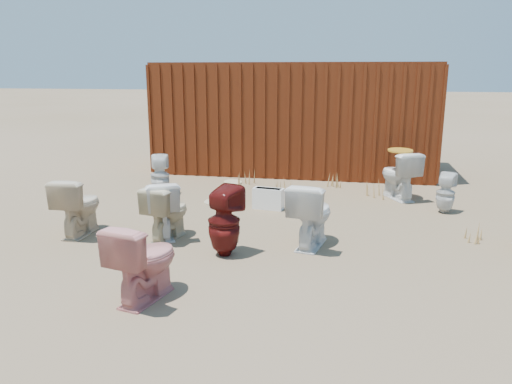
% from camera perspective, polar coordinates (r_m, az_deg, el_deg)
% --- Properties ---
extents(ground, '(100.00, 100.00, 0.00)m').
position_cam_1_polar(ground, '(6.71, -0.99, -5.77)').
color(ground, brown).
rests_on(ground, ground).
extents(shipping_container, '(6.00, 2.40, 2.40)m').
position_cam_1_polar(shipping_container, '(11.51, 4.46, 8.53)').
color(shipping_container, '#46180B').
rests_on(shipping_container, ground).
extents(toilet_front_a, '(0.75, 0.90, 0.80)m').
position_cam_1_polar(toilet_front_a, '(6.96, -10.72, -1.85)').
color(toilet_front_a, white).
rests_on(toilet_front_a, ground).
extents(toilet_front_pink, '(0.63, 0.88, 0.82)m').
position_cam_1_polar(toilet_front_pink, '(5.11, -12.63, -7.65)').
color(toilet_front_pink, '#D27D79').
rests_on(toilet_front_pink, ground).
extents(toilet_front_c, '(0.63, 0.91, 0.86)m').
position_cam_1_polar(toilet_front_c, '(6.51, 6.33, -2.53)').
color(toilet_front_c, white).
rests_on(toilet_front_c, ground).
extents(toilet_front_maroon, '(0.52, 0.52, 0.88)m').
position_cam_1_polar(toilet_front_maroon, '(6.14, -3.65, -3.37)').
color(toilet_front_maroon, '#54100E').
rests_on(toilet_front_maroon, ground).
extents(toilet_back_a, '(0.43, 0.44, 0.75)m').
position_cam_1_polar(toilet_back_a, '(9.24, -10.92, 1.86)').
color(toilet_back_a, silver).
rests_on(toilet_back_a, ground).
extents(toilet_back_beige_left, '(0.48, 0.82, 0.82)m').
position_cam_1_polar(toilet_back_beige_left, '(7.35, -19.62, -1.50)').
color(toilet_back_beige_left, beige).
rests_on(toilet_back_beige_left, ground).
extents(toilet_back_beige_right, '(0.57, 0.81, 0.75)m').
position_cam_1_polar(toilet_back_beige_right, '(6.86, -10.13, -2.26)').
color(toilet_back_beige_right, beige).
rests_on(toilet_back_beige_right, ground).
extents(toilet_back_yellowlid, '(0.80, 0.97, 0.86)m').
position_cam_1_polar(toilet_back_yellowlid, '(9.22, 15.99, 1.88)').
color(toilet_back_yellowlid, white).
rests_on(toilet_back_yellowlid, ground).
extents(toilet_back_e, '(0.38, 0.38, 0.65)m').
position_cam_1_polar(toilet_back_e, '(8.55, 20.86, -0.12)').
color(toilet_back_e, silver).
rests_on(toilet_back_e, ground).
extents(yellow_lid, '(0.43, 0.54, 0.02)m').
position_cam_1_polar(yellow_lid, '(9.14, 16.17, 4.59)').
color(yellow_lid, '#C78923').
rests_on(yellow_lid, toilet_back_yellowlid).
extents(loose_tank, '(0.52, 0.27, 0.35)m').
position_cam_1_polar(loose_tank, '(8.25, 1.42, -0.76)').
color(loose_tank, white).
rests_on(loose_tank, ground).
extents(loose_lid_near, '(0.49, 0.57, 0.02)m').
position_cam_1_polar(loose_lid_near, '(8.73, -4.61, -1.08)').
color(loose_lid_near, '#BEAF8A').
rests_on(loose_lid_near, ground).
extents(loose_lid_far, '(0.54, 0.58, 0.02)m').
position_cam_1_polar(loose_lid_far, '(10.21, -2.66, 1.13)').
color(loose_lid_far, beige).
rests_on(loose_lid_far, ground).
extents(weed_clump_a, '(0.36, 0.36, 0.31)m').
position_cam_1_polar(weed_clump_a, '(10.39, -10.95, 1.91)').
color(weed_clump_a, '#A17B40').
rests_on(weed_clump_a, ground).
extents(weed_clump_b, '(0.32, 0.32, 0.24)m').
position_cam_1_polar(weed_clump_b, '(9.44, 3.00, 0.75)').
color(weed_clump_b, '#A17B40').
rests_on(weed_clump_b, ground).
extents(weed_clump_c, '(0.36, 0.36, 0.30)m').
position_cam_1_polar(weed_clump_c, '(9.28, 13.50, 0.34)').
color(weed_clump_c, '#A17B40').
rests_on(weed_clump_c, ground).
extents(weed_clump_d, '(0.30, 0.30, 0.29)m').
position_cam_1_polar(weed_clump_d, '(10.01, -1.13, 1.65)').
color(weed_clump_d, '#A17B40').
rests_on(weed_clump_d, ground).
extents(weed_clump_e, '(0.34, 0.34, 0.26)m').
position_cam_1_polar(weed_clump_e, '(9.92, 9.21, 1.28)').
color(weed_clump_e, '#A17B40').
rests_on(weed_clump_e, ground).
extents(weed_clump_f, '(0.28, 0.28, 0.21)m').
position_cam_1_polar(weed_clump_f, '(7.34, 23.58, -4.36)').
color(weed_clump_f, '#A17B40').
rests_on(weed_clump_f, ground).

